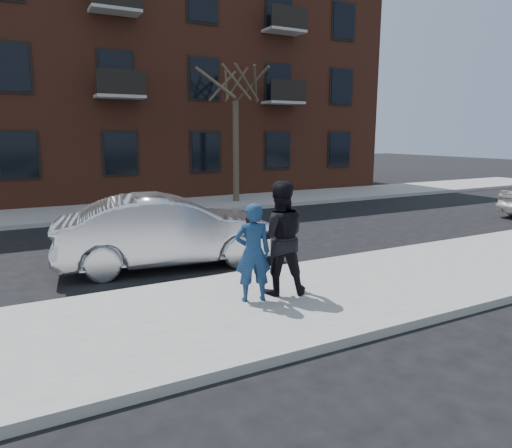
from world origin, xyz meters
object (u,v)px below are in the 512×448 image
street_tree (235,71)px  man_hoodie (253,253)px  silver_sedan (169,231)px  man_peacoat (279,238)px

street_tree → man_hoodie: size_ratio=4.00×
silver_sedan → man_hoodie: man_hoodie is taller
man_peacoat → man_hoodie: bearing=33.2°
street_tree → man_peacoat: street_tree is taller
silver_sedan → man_peacoat: man_peacoat is taller
street_tree → silver_sedan: 10.58m
street_tree → man_peacoat: bearing=-111.5°
street_tree → silver_sedan: size_ratio=1.37×
silver_sedan → man_hoodie: (0.47, -3.25, 0.19)m
silver_sedan → man_hoodie: bearing=-164.6°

